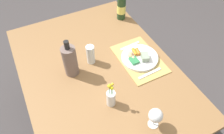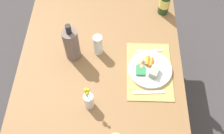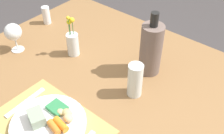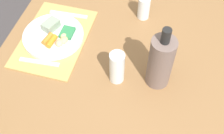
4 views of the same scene
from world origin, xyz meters
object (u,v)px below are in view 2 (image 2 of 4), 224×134
Objects in this scene: dinner_plate at (149,69)px; water_tumbler at (98,46)px; dining_table at (101,70)px; cooler_bottle at (72,44)px; knife at (149,51)px; fork at (149,92)px; flower_vase at (89,100)px.

water_tumbler reaches higher than dinner_plate.
dining_table is 5.03× the size of cooler_bottle.
dinner_plate is 1.56× the size of knife.
dinner_plate reaches higher than dining_table.
cooler_bottle reaches higher than fork.
dinner_plate is at bearing -55.45° from flower_vase.
dinner_plate is 0.51m from cooler_bottle.
dinner_plate is 0.36m from water_tumbler.
cooler_bottle reaches higher than knife.
fork is 1.26× the size of water_tumbler.
water_tumbler is at bearing -77.49° from cooler_bottle.
water_tumbler reaches higher than fork.
dinner_plate is 1.83× the size of water_tumbler.
knife is at bearing -88.10° from water_tumbler.
dining_table is at bearing 102.76° from knife.
water_tumbler is 0.71× the size of flower_vase.
dining_table is 0.34m from dinner_plate.
cooler_bottle is (0.10, 0.49, 0.10)m from dinner_plate.
cooler_bottle is 1.40× the size of flower_vase.
water_tumbler reaches higher than knife.
flower_vase is (-0.30, 0.05, 0.15)m from dining_table.
fork is 0.31m from knife.
fork is 1.07× the size of knife.
knife is 0.34m from water_tumbler.
dining_table is 0.18m from water_tumbler.
fork is at bearing -118.57° from cooler_bottle.
dining_table is at bearing -8.71° from flower_vase.
fork is 0.64× the size of cooler_bottle.
dinner_plate reaches higher than knife.
flower_vase is at bearing -159.71° from cooler_bottle.
knife is at bearing -42.72° from flower_vase.
dining_table is 0.38m from fork.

